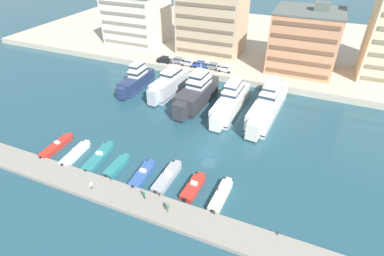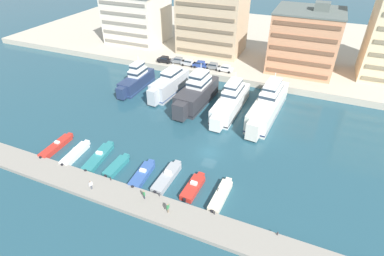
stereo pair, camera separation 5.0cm
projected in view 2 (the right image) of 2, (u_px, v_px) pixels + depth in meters
ground_plane at (209, 153)px, 55.54m from camera, size 400.00×400.00×0.00m
quay_promenade at (273, 43)px, 104.62m from camera, size 180.00×70.00×1.76m
pier_dock at (172, 214)px, 43.32m from camera, size 120.00×4.73×0.68m
yacht_navy_far_left at (136, 80)px, 76.47m from camera, size 3.72×14.68×8.24m
yacht_silver_left at (169, 84)px, 73.79m from camera, size 5.21×15.70×7.72m
yacht_charcoal_mid_left at (197, 93)px, 69.36m from camera, size 5.86×17.87×9.26m
yacht_white_center_left at (231, 101)px, 67.08m from camera, size 4.77×19.25×8.32m
yacht_ivory_center at (268, 104)px, 65.26m from camera, size 5.91×22.57×8.97m
motorboat_red_far_left at (56, 146)px, 56.40m from camera, size 1.87×8.23×1.36m
motorboat_white_left at (76, 153)px, 54.55m from camera, size 2.11×7.56×1.49m
motorboat_teal_mid_left at (99, 157)px, 53.95m from camera, size 2.95×8.80×1.26m
motorboat_teal_center_left at (117, 166)px, 51.76m from camera, size 1.95×6.41×0.95m
motorboat_blue_center at (143, 174)px, 50.06m from camera, size 2.33×7.17×1.34m
motorboat_grey_center_right at (167, 177)px, 49.39m from camera, size 2.19×8.28×1.61m
motorboat_red_mid_right at (193, 187)px, 47.55m from camera, size 2.23×6.65×1.44m
motorboat_cream_right at (221, 195)px, 46.03m from camera, size 1.98×7.70×1.52m
car_black_far_left at (164, 59)px, 87.02m from camera, size 4.19×2.11×1.80m
car_grey_left at (178, 60)px, 86.46m from camera, size 4.19×2.10×1.80m
car_silver_mid_left at (188, 62)px, 85.03m from camera, size 4.10×1.92×1.80m
car_blue_center_left at (200, 64)px, 83.95m from camera, size 4.22×2.17×1.80m
car_grey_center at (213, 66)px, 82.95m from camera, size 4.13×1.97×1.80m
car_white_center_right at (226, 68)px, 81.58m from camera, size 4.12×1.95×1.80m
apartment_block_far_left at (137, 17)px, 100.21m from camera, size 18.23×16.59×17.46m
apartment_block_left at (213, 17)px, 90.12m from camera, size 19.35×14.17×22.46m
apartment_block_mid_left at (304, 40)px, 79.67m from camera, size 17.02×15.75×17.70m
pedestrian_near_edge at (168, 207)px, 42.60m from camera, size 0.26×0.67×1.73m
pedestrian_mid_deck at (144, 194)px, 44.80m from camera, size 0.56×0.41×1.62m
pedestrian_far_side at (91, 184)px, 46.49m from camera, size 0.37×0.57×1.59m
bollard_west at (111, 179)px, 48.45m from camera, size 0.20×0.20×0.61m
bollard_west_mid at (159, 195)px, 45.58m from camera, size 0.20×0.20×0.61m
bollard_east_mid at (214, 213)px, 42.71m from camera, size 0.20×0.20×0.61m
bollard_east at (278, 233)px, 39.84m from camera, size 0.20×0.20×0.61m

